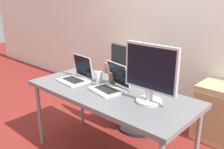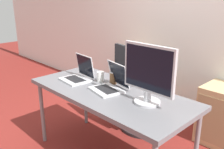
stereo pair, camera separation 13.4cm
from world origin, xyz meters
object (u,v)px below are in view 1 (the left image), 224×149
Objects in this scene: office_chair at (136,99)px; laptop_left at (111,85)px; cabinet_left at (127,85)px; coffee_cup_white at (99,77)px; cabinet_right at (220,113)px; laptop_right at (77,76)px; monitor at (150,74)px; coffee_cup_brown at (112,78)px.

laptop_left is (0.17, -0.64, 0.40)m from office_chair.
cabinet_left is 1.20m from coffee_cup_white.
laptop_right is (-1.11, -1.13, 0.47)m from cabinet_right.
cabinet_right is at bearing 76.81° from monitor.
office_chair is 0.77m from laptop_left.
coffee_cup_brown is at bearing 127.65° from laptop_left.
laptop_left is at bearing -75.28° from office_chair.
laptop_right is at bearing -77.79° from cabinet_left.
monitor is at bearing 3.53° from laptop_right.
laptop_left is (0.68, -1.09, 0.47)m from cabinet_left.
cabinet_left is at bearing 135.69° from monitor.
monitor reaches higher than cabinet_left.
laptop_left is 3.29× the size of coffee_cup_white.
cabinet_left is at bearing 121.21° from coffee_cup_brown.
laptop_left reaches higher than cabinet_left.
monitor is (-0.25, -1.08, 0.67)m from cabinet_right.
coffee_cup_white is at bearing 31.71° from laptop_right.
laptop_left is 0.17m from coffee_cup_brown.
cabinet_left is at bearing 113.95° from coffee_cup_white.
cabinet_right is 1.32m from coffee_cup_brown.
monitor is 0.69m from coffee_cup_white.
coffee_cup_white is at bearing -66.05° from cabinet_left.
office_chair is 1.05m from monitor.
office_chair is at bearing 68.41° from laptop_right.
coffee_cup_white reaches higher than cabinet_right.
cabinet_left is at bearing 102.21° from laptop_right.
monitor reaches higher than coffee_cup_white.
laptop_left is 0.44m from laptop_right.
monitor is (1.11, -1.08, 0.67)m from cabinet_left.
coffee_cup_white is at bearing -132.13° from cabinet_right.
coffee_cup_white is 0.14m from coffee_cup_brown.
coffee_cup_brown is at bearing -58.79° from cabinet_left.
laptop_right is (0.24, -1.13, 0.47)m from cabinet_left.
coffee_cup_brown is (0.06, -0.50, 0.41)m from office_chair.
laptop_left is (-0.68, -1.09, 0.47)m from cabinet_right.
coffee_cup_white reaches higher than cabinet_left.
monitor is 3.95× the size of coffee_cup_brown.
laptop_right is at bearing -111.59° from office_chair.
monitor reaches higher than cabinet_right.
office_chair reaches higher than cabinet_left.
cabinet_left is 5.28× the size of coffee_cup_brown.
cabinet_right is 6.15× the size of coffee_cup_white.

